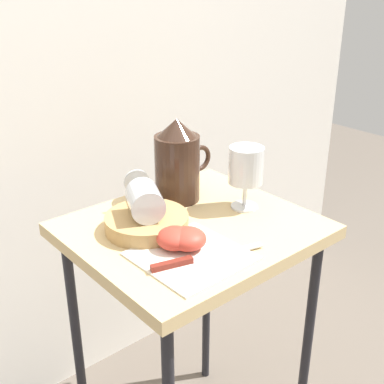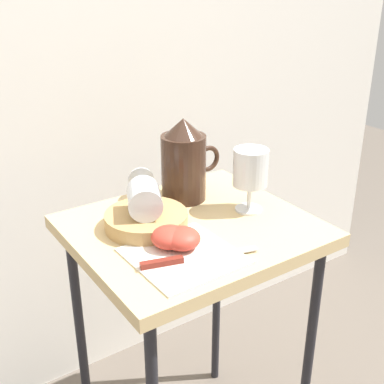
{
  "view_description": "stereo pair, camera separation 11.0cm",
  "coord_description": "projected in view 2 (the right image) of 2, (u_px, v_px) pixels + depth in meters",
  "views": [
    {
      "loc": [
        -0.65,
        -0.77,
        1.24
      ],
      "look_at": [
        0.0,
        0.0,
        0.79
      ],
      "focal_mm": 47.51,
      "sensor_mm": 36.0,
      "label": 1
    },
    {
      "loc": [
        -0.56,
        -0.83,
        1.24
      ],
      "look_at": [
        0.0,
        0.0,
        0.79
      ],
      "focal_mm": 47.51,
      "sensor_mm": 36.0,
      "label": 2
    }
  ],
  "objects": [
    {
      "name": "apple_half_right",
      "position": [
        170.0,
        237.0,
        1.03
      ],
      "size": [
        0.08,
        0.08,
        0.04
      ],
      "primitive_type": "ellipsoid",
      "color": "#CC3D2D",
      "rests_on": "linen_napkin"
    },
    {
      "name": "curtain_drape",
      "position": [
        89.0,
        22.0,
        1.34
      ],
      "size": [
        2.4,
        0.03,
        2.21
      ],
      "primitive_type": "cube",
      "color": "silver",
      "rests_on": "ground_plane"
    },
    {
      "name": "wine_glass_tipped_near",
      "position": [
        144.0,
        198.0,
        1.1
      ],
      "size": [
        0.13,
        0.17,
        0.07
      ],
      "color": "silver",
      "rests_on": "basket_tray"
    },
    {
      "name": "table",
      "position": [
        192.0,
        255.0,
        1.17
      ],
      "size": [
        0.52,
        0.46,
        0.71
      ],
      "color": "tan",
      "rests_on": "ground_plane"
    },
    {
      "name": "apple_half_left",
      "position": [
        182.0,
        238.0,
        1.03
      ],
      "size": [
        0.08,
        0.08,
        0.04
      ],
      "primitive_type": "ellipsoid",
      "color": "#CC3D2D",
      "rests_on": "linen_napkin"
    },
    {
      "name": "basket_tray",
      "position": [
        146.0,
        220.0,
        1.12
      ],
      "size": [
        0.18,
        0.18,
        0.03
      ],
      "primitive_type": "cylinder",
      "color": "tan",
      "rests_on": "table"
    },
    {
      "name": "linen_napkin",
      "position": [
        183.0,
        256.0,
        1.01
      ],
      "size": [
        0.21,
        0.21,
        0.0
      ],
      "primitive_type": "cube",
      "rotation": [
        0.0,
        0.0,
        0.02
      ],
      "color": "silver",
      "rests_on": "table"
    },
    {
      "name": "knife",
      "position": [
        182.0,
        260.0,
        0.98
      ],
      "size": [
        0.24,
        0.08,
        0.01
      ],
      "color": "silver",
      "rests_on": "linen_napkin"
    },
    {
      "name": "pitcher",
      "position": [
        184.0,
        167.0,
        1.23
      ],
      "size": [
        0.16,
        0.11,
        0.2
      ],
      "color": "#382319",
      "rests_on": "table"
    },
    {
      "name": "wine_glass_upright",
      "position": [
        250.0,
        171.0,
        1.16
      ],
      "size": [
        0.08,
        0.08,
        0.15
      ],
      "color": "silver",
      "rests_on": "table"
    }
  ]
}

